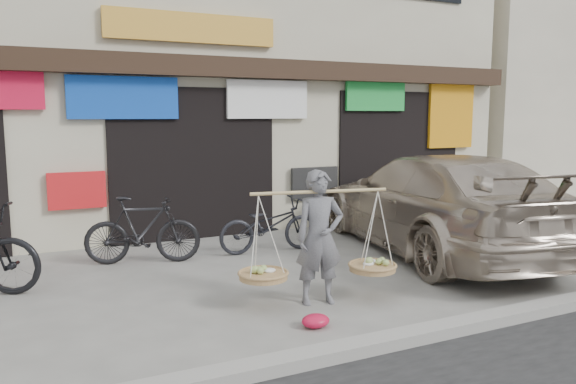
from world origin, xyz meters
name	(u,v)px	position (x,y,z in m)	size (l,w,h in m)	color
ground	(277,292)	(0.00, 0.00, 0.00)	(70.00, 70.00, 0.00)	gray
kerb	(365,346)	(0.00, -2.00, 0.06)	(70.00, 0.25, 0.12)	gray
shophouse_block	(154,58)	(0.00, 6.42, 3.45)	(14.00, 6.32, 7.00)	#BDB599
neighbor_east	(556,85)	(13.50, 7.00, 3.20)	(12.00, 7.00, 6.40)	#BAB19A
street_vendor	(319,243)	(0.29, -0.58, 0.73)	(1.89, 0.82, 1.59)	slate
bike_1	(142,230)	(-1.22, 2.14, 0.51)	(0.48, 1.70, 1.02)	black
bike_2	(269,225)	(0.78, 1.98, 0.44)	(0.59, 1.68, 0.89)	black
suv	(435,202)	(3.25, 0.88, 0.80)	(3.13, 5.81, 1.60)	#B5A592
red_bag	(316,321)	(-0.12, -1.25, 0.07)	(0.31, 0.25, 0.14)	red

